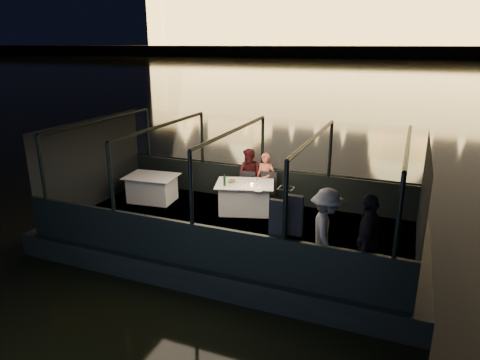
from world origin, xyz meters
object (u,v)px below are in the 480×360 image
at_px(person_man_maroon, 250,175).
at_px(chair_port_left, 245,189).
at_px(wine_bottle, 225,180).
at_px(chair_port_right, 266,192).
at_px(dining_table_central, 245,197).
at_px(person_woman_coral, 265,177).
at_px(passenger_stripe, 326,230).
at_px(coat_stand, 284,233).
at_px(dining_table_aft, 152,187).
at_px(passenger_dark, 367,241).

bearing_deg(person_man_maroon, chair_port_left, -78.04).
relative_size(person_man_maroon, wine_bottle, 4.85).
bearing_deg(chair_port_right, person_man_maroon, 149.41).
xyz_separation_m(dining_table_central, chair_port_right, (0.43, 0.45, 0.06)).
height_order(person_woman_coral, person_man_maroon, person_man_maroon).
distance_m(dining_table_central, person_man_maroon, 0.82).
bearing_deg(passenger_stripe, wine_bottle, 40.03).
height_order(chair_port_right, person_woman_coral, person_woman_coral).
bearing_deg(chair_port_left, dining_table_central, -78.84).
relative_size(coat_stand, person_woman_coral, 1.27).
xyz_separation_m(dining_table_aft, passenger_stripe, (5.14, -2.07, 0.47)).
distance_m(dining_table_aft, person_man_maroon, 2.69).
bearing_deg(dining_table_central, person_woman_coral, 67.47).
relative_size(chair_port_left, coat_stand, 0.49).
xyz_separation_m(chair_port_right, coat_stand, (1.42, -3.22, 0.45)).
distance_m(dining_table_central, person_woman_coral, 0.86).
distance_m(dining_table_central, wine_bottle, 0.76).
height_order(chair_port_left, coat_stand, coat_stand).
distance_m(person_man_maroon, passenger_stripe, 4.01).
bearing_deg(wine_bottle, passenger_dark, -29.73).
distance_m(chair_port_left, chair_port_right, 0.59).
bearing_deg(passenger_stripe, dining_table_aft, 51.45).
bearing_deg(dining_table_aft, passenger_stripe, -21.97).
xyz_separation_m(passenger_stripe, wine_bottle, (-2.89, 1.91, 0.06)).
height_order(chair_port_left, wine_bottle, wine_bottle).
xyz_separation_m(dining_table_aft, wine_bottle, (2.25, -0.17, 0.53)).
bearing_deg(dining_table_aft, wine_bottle, -4.24).
distance_m(chair_port_right, passenger_dark, 4.08).
height_order(dining_table_central, wine_bottle, wine_bottle).
distance_m(person_woman_coral, passenger_dark, 4.34).
bearing_deg(person_man_maroon, person_woman_coral, 15.40).
height_order(chair_port_left, chair_port_right, chair_port_right).
height_order(dining_table_aft, chair_port_right, chair_port_right).
relative_size(dining_table_central, person_woman_coral, 1.03).
bearing_deg(person_man_maroon, dining_table_aft, -144.09).
relative_size(person_man_maroon, passenger_dark, 0.85).
bearing_deg(person_woman_coral, coat_stand, -64.52).
height_order(dining_table_aft, chair_port_left, chair_port_left).
bearing_deg(chair_port_right, coat_stand, -71.57).
bearing_deg(person_man_maroon, chair_port_right, -9.87).
bearing_deg(person_man_maroon, passenger_dark, -27.70).
bearing_deg(passenger_stripe, chair_port_right, 20.59).
bearing_deg(passenger_dark, dining_table_central, -124.90).
distance_m(chair_port_left, passenger_stripe, 3.84).
bearing_deg(person_woman_coral, wine_bottle, -120.55).
relative_size(dining_table_central, dining_table_aft, 1.07).
bearing_deg(dining_table_aft, passenger_dark, -20.89).
xyz_separation_m(person_woman_coral, passenger_dark, (2.95, -3.18, 0.10)).
bearing_deg(person_woman_coral, dining_table_aft, -160.78).
distance_m(chair_port_left, person_man_maroon, 0.40).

